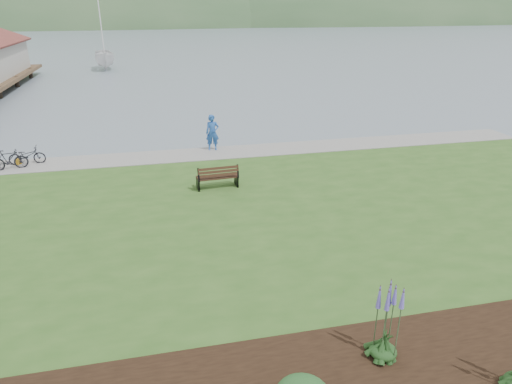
% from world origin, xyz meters
% --- Properties ---
extents(ground, '(600.00, 600.00, 0.00)m').
position_xyz_m(ground, '(0.00, 0.00, 0.00)').
color(ground, slate).
rests_on(ground, ground).
extents(lawn, '(34.00, 20.00, 0.40)m').
position_xyz_m(lawn, '(0.00, -2.00, 0.20)').
color(lawn, '#2E541D').
rests_on(lawn, ground).
extents(shoreline_path, '(34.00, 2.20, 0.03)m').
position_xyz_m(shoreline_path, '(0.00, 6.90, 0.42)').
color(shoreline_path, gray).
rests_on(shoreline_path, lawn).
extents(garden_bed, '(24.00, 4.40, 0.04)m').
position_xyz_m(garden_bed, '(3.00, -9.80, 0.42)').
color(garden_bed, black).
rests_on(garden_bed, lawn).
extents(far_hillside, '(580.00, 80.00, 38.00)m').
position_xyz_m(far_hillside, '(20.00, 170.00, 0.00)').
color(far_hillside, '#355932').
rests_on(far_hillside, ground).
extents(park_bench, '(1.77, 0.81, 1.07)m').
position_xyz_m(park_bench, '(-1.07, 2.03, 0.93)').
color(park_bench, black).
rests_on(park_bench, lawn).
extents(person, '(0.85, 0.60, 2.26)m').
position_xyz_m(person, '(-0.54, 7.50, 1.53)').
color(person, '#22519F').
rests_on(person, lawn).
extents(bicycle_a, '(0.65, 1.71, 0.89)m').
position_xyz_m(bicycle_a, '(-9.71, 7.20, 0.84)').
color(bicycle_a, black).
rests_on(bicycle_a, lawn).
extents(bicycle_b, '(0.83, 1.70, 0.98)m').
position_xyz_m(bicycle_b, '(-10.35, 6.53, 0.89)').
color(bicycle_b, black).
rests_on(bicycle_b, lawn).
extents(sailboat, '(11.67, 11.84, 27.75)m').
position_xyz_m(sailboat, '(-8.83, 44.99, 0.00)').
color(sailboat, silver).
rests_on(sailboat, ground).
extents(pannier, '(0.26, 0.32, 0.30)m').
position_xyz_m(pannier, '(-10.16, 7.20, 0.55)').
color(pannier, '#CA9017').
rests_on(pannier, lawn).
extents(echium_4, '(0.62, 0.62, 2.35)m').
position_xyz_m(echium_4, '(1.04, -8.78, 1.46)').
color(echium_4, '#163814').
rests_on(echium_4, garden_bed).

